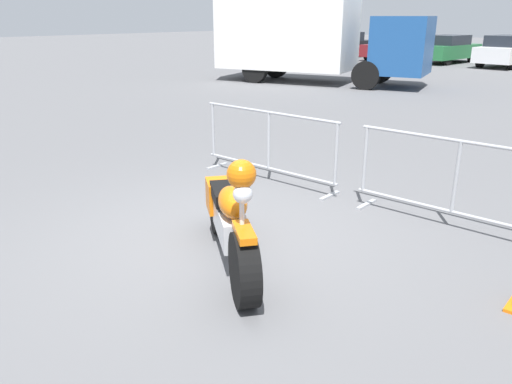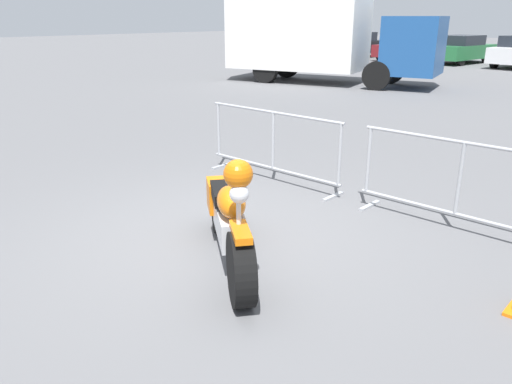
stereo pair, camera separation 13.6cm
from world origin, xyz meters
name	(u,v)px [view 1 (the left image)]	position (x,y,z in m)	size (l,w,h in m)	color
ground_plane	(223,237)	(0.00, 0.00, 0.00)	(120.00, 120.00, 0.00)	#5B5B5E
motorcycle	(230,218)	(0.48, -0.38, 0.49)	(1.89, 1.54, 1.28)	black
crowd_barrier_near	(269,145)	(-0.90, 1.95, 0.56)	(2.46, 0.47, 1.07)	#9EA0A5
crowd_barrier_far	(455,183)	(1.87, 1.95, 0.56)	(2.46, 0.47, 1.07)	#9EA0A5
box_truck	(309,37)	(-7.30, 12.24, 1.64)	(8.01, 4.01, 2.98)	white
parked_car_black	(343,45)	(-12.70, 23.80, 0.75)	(2.31, 4.54, 1.48)	black
parked_car_maroon	(391,48)	(-9.54, 23.79, 0.68)	(2.11, 4.13, 1.34)	maroon
parked_car_green	(448,49)	(-6.39, 23.98, 0.73)	(2.25, 4.42, 1.44)	#236B38
parked_car_white	(510,51)	(-3.23, 23.70, 0.76)	(2.35, 4.62, 1.50)	white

